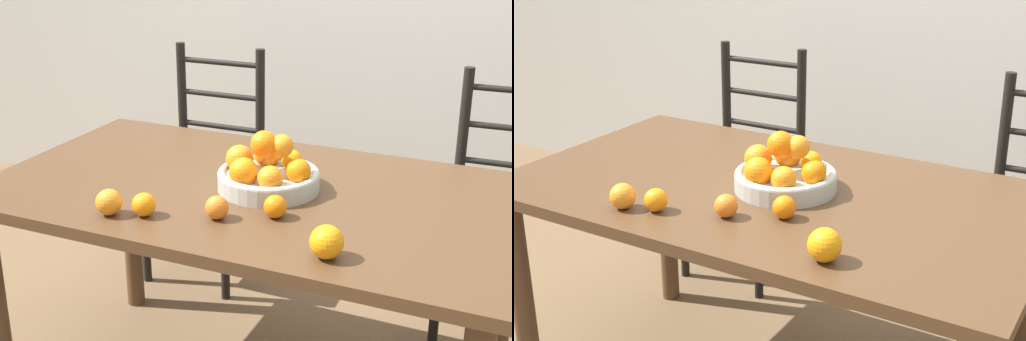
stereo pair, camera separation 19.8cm
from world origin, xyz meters
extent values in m
cube|color=#4C331E|center=(0.00, 0.00, 0.74)|extent=(1.57, 0.90, 0.03)
cylinder|color=#4C331E|center=(-0.71, 0.37, 0.36)|extent=(0.07, 0.07, 0.73)
cylinder|color=#4C331E|center=(0.71, 0.37, 0.36)|extent=(0.07, 0.07, 0.73)
cylinder|color=#B2B7B2|center=(0.04, 0.01, 0.79)|extent=(0.30, 0.30, 0.05)
torus|color=#B2B7B2|center=(0.04, 0.01, 0.81)|extent=(0.30, 0.30, 0.02)
sphere|color=orange|center=(0.14, 0.00, 0.83)|extent=(0.07, 0.07, 0.07)
sphere|color=orange|center=(0.08, 0.10, 0.83)|extent=(0.06, 0.06, 0.06)
sphere|color=orange|center=(0.00, 0.09, 0.84)|extent=(0.08, 0.08, 0.08)
sphere|color=orange|center=(-0.05, 0.01, 0.84)|extent=(0.08, 0.08, 0.08)
sphere|color=orange|center=(0.00, -0.08, 0.84)|extent=(0.08, 0.08, 0.08)
sphere|color=orange|center=(0.08, -0.08, 0.83)|extent=(0.07, 0.07, 0.07)
sphere|color=orange|center=(0.08, 0.01, 0.90)|extent=(0.07, 0.07, 0.07)
sphere|color=orange|center=(0.02, 0.03, 0.90)|extent=(0.06, 0.06, 0.06)
sphere|color=orange|center=(0.03, -0.01, 0.90)|extent=(0.08, 0.08, 0.08)
sphere|color=orange|center=(-0.28, -0.34, 0.80)|extent=(0.07, 0.07, 0.07)
sphere|color=orange|center=(-0.19, -0.31, 0.79)|extent=(0.06, 0.06, 0.06)
sphere|color=orange|center=(0.00, -0.24, 0.79)|extent=(0.06, 0.06, 0.06)
sphere|color=orange|center=(0.14, -0.17, 0.79)|extent=(0.06, 0.06, 0.06)
sphere|color=orange|center=(0.34, -0.34, 0.80)|extent=(0.08, 0.08, 0.08)
cylinder|color=black|center=(-0.76, 0.55, 0.24)|extent=(0.04, 0.04, 0.47)
cylinder|color=black|center=(-0.38, 0.56, 0.24)|extent=(0.04, 0.04, 0.47)
cylinder|color=black|center=(-0.77, 0.91, 0.49)|extent=(0.04, 0.04, 0.99)
cylinder|color=black|center=(-0.39, 0.92, 0.49)|extent=(0.04, 0.04, 0.99)
cube|color=black|center=(-0.58, 0.73, 0.49)|extent=(0.42, 0.40, 0.04)
cylinder|color=black|center=(-0.58, 0.91, 0.63)|extent=(0.38, 0.03, 0.02)
cylinder|color=black|center=(-0.58, 0.91, 0.77)|extent=(0.38, 0.03, 0.02)
cylinder|color=black|center=(-0.58, 0.91, 0.91)|extent=(0.38, 0.03, 0.02)
cylinder|color=black|center=(0.47, 0.55, 0.24)|extent=(0.04, 0.04, 0.47)
cylinder|color=black|center=(0.46, 0.91, 0.49)|extent=(0.04, 0.04, 0.99)
cube|color=black|center=(0.66, 0.73, 0.49)|extent=(0.43, 0.42, 0.04)
cylinder|color=black|center=(0.65, 0.91, 0.63)|extent=(0.38, 0.04, 0.02)
camera|label=1|loc=(0.80, -1.78, 1.54)|focal=50.00mm
camera|label=2|loc=(0.98, -1.69, 1.54)|focal=50.00mm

